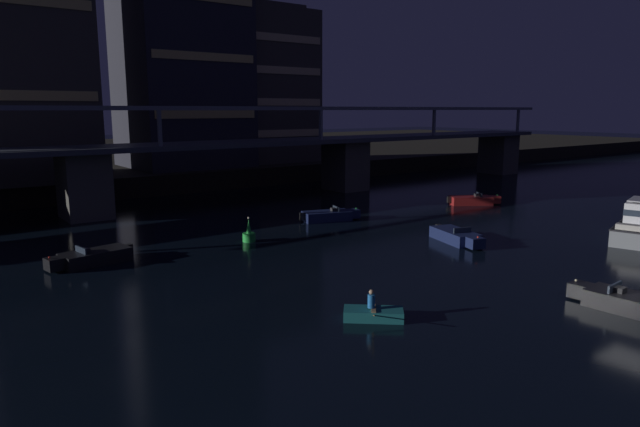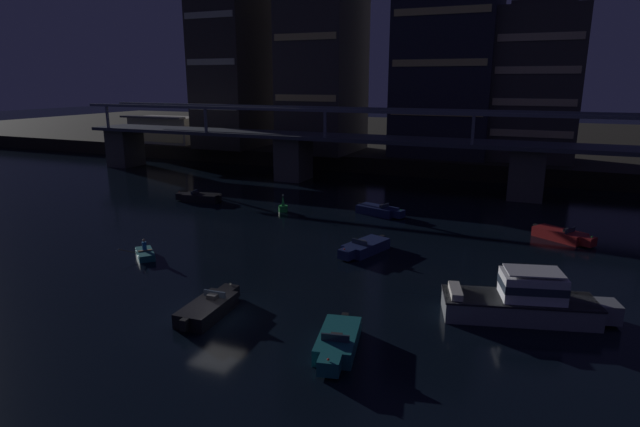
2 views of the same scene
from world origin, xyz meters
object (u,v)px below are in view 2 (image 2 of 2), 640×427
at_px(river_bridge, 400,153).
at_px(speedboat_mid_left, 337,342).
at_px(cabin_cruiser_near_left, 525,300).
at_px(tower_west_low, 235,41).
at_px(speedboat_near_center, 209,308).
at_px(tower_east_tall, 536,85).
at_px(tower_west_tall, 323,9).
at_px(tower_central, 449,39).
at_px(speedboat_near_right, 379,211).
at_px(dinghy_with_paddler, 145,254).
at_px(speedboat_far_left, 200,197).
at_px(channel_buoy, 283,207).
at_px(speedboat_mid_center, 562,235).
at_px(waterfront_pavilion, 167,130).
at_px(speedboat_mid_right, 364,247).

distance_m(river_bridge, speedboat_mid_left, 40.06).
bearing_deg(cabin_cruiser_near_left, tower_west_low, 135.84).
bearing_deg(speedboat_near_center, tower_east_tall, 74.94).
relative_size(tower_west_tall, cabin_cruiser_near_left, 4.39).
height_order(tower_central, speedboat_near_center, tower_central).
xyz_separation_m(speedboat_near_right, dinghy_with_paddler, (-12.14, -18.83, -0.14)).
distance_m(speedboat_far_left, channel_buoy, 10.40).
xyz_separation_m(tower_central, tower_east_tall, (11.91, -1.25, -6.10)).
xyz_separation_m(tower_west_tall, speedboat_mid_center, (33.16, -28.05, -22.18)).
bearing_deg(speedboat_mid_center, speedboat_mid_left, -113.23).
bearing_deg(speedboat_mid_left, waterfront_pavilion, 135.49).
bearing_deg(tower_east_tall, tower_west_tall, -175.08).
bearing_deg(tower_central, speedboat_mid_right, -87.30).
xyz_separation_m(channel_buoy, dinghy_with_paddler, (-3.03, -16.22, -0.20)).
distance_m(speedboat_mid_left, channel_buoy, 27.64).
relative_size(cabin_cruiser_near_left, speedboat_near_center, 1.79).
height_order(tower_west_tall, tower_east_tall, tower_west_tall).
relative_size(tower_central, tower_east_tall, 1.61).
xyz_separation_m(speedboat_mid_left, channel_buoy, (-14.99, 23.22, 0.06)).
bearing_deg(tower_central, speedboat_far_left, -121.95).
height_order(tower_west_tall, speedboat_far_left, tower_west_tall).
bearing_deg(tower_east_tall, cabin_cruiser_near_left, -88.00).
distance_m(speedboat_mid_left, dinghy_with_paddler, 19.33).
height_order(tower_west_low, speedboat_mid_right, tower_west_low).
distance_m(speedboat_near_center, speedboat_far_left, 28.78).
relative_size(tower_central, channel_buoy, 18.36).
bearing_deg(speedboat_near_right, speedboat_mid_left, -77.19).
bearing_deg(tower_west_low, dinghy_with_paddler, -65.80).
distance_m(speedboat_mid_right, speedboat_far_left, 23.77).
relative_size(cabin_cruiser_near_left, speedboat_mid_right, 1.81).
distance_m(river_bridge, dinghy_with_paddler, 34.09).
bearing_deg(tower_west_low, tower_east_tall, 2.42).
height_order(speedboat_near_right, speedboat_far_left, same).
relative_size(tower_west_low, cabin_cruiser_near_left, 3.57).
distance_m(speedboat_near_center, speedboat_mid_left, 8.02).
relative_size(tower_east_tall, speedboat_mid_left, 3.85).
bearing_deg(channel_buoy, waterfront_pavilion, 142.99).
bearing_deg(speedboat_mid_right, channel_buoy, 142.45).
bearing_deg(speedboat_near_center, tower_west_tall, 106.31).
xyz_separation_m(cabin_cruiser_near_left, speedboat_mid_center, (2.15, 16.54, -0.64)).
xyz_separation_m(speedboat_mid_center, channel_buoy, (-25.22, -0.63, 0.06)).
bearing_deg(tower_west_tall, speedboat_far_left, -94.97).
bearing_deg(tower_west_low, waterfront_pavilion, -173.89).
relative_size(tower_west_low, speedboat_mid_left, 6.41).
relative_size(speedboat_near_right, dinghy_with_paddler, 1.93).
bearing_deg(waterfront_pavilion, tower_west_low, 6.11).
bearing_deg(dinghy_with_paddler, speedboat_mid_left, -21.24).
relative_size(waterfront_pavilion, speedboat_mid_right, 2.40).
xyz_separation_m(river_bridge, speedboat_mid_center, (17.70, -15.32, -3.84)).
relative_size(cabin_cruiser_near_left, channel_buoy, 5.32).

